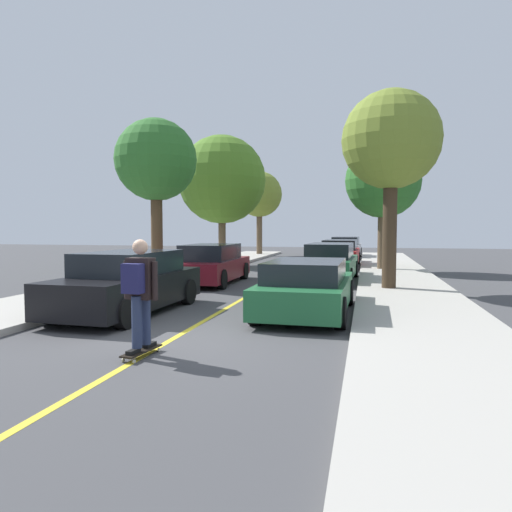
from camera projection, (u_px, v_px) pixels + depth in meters
name	position (u px, v px, depth m)	size (l,w,h in m)	color
ground	(171.00, 340.00, 8.21)	(80.00, 80.00, 0.00)	#424244
sidewalk_right	(443.00, 352.00, 7.18)	(2.84, 56.00, 0.14)	#ADA89E
center_line	(234.00, 304.00, 12.10)	(0.12, 39.20, 0.01)	gold
parked_car_left_nearest	(128.00, 283.00, 10.79)	(1.97, 4.53, 1.42)	black
parked_car_left_near	(212.00, 264.00, 16.58)	(1.92, 4.51, 1.39)	maroon
parked_car_right_nearest	(307.00, 288.00, 10.63)	(1.98, 4.39, 1.24)	#1E5B33
parked_car_right_near	(330.00, 263.00, 17.38)	(1.97, 4.72, 1.39)	#1E5B33
parked_car_right_far	(340.00, 253.00, 23.96)	(1.98, 4.72, 1.35)	maroon
parked_car_right_farthest	(346.00, 247.00, 30.49)	(2.01, 4.35, 1.38)	#B7B7BC
street_tree_left_nearest	(156.00, 161.00, 16.62)	(2.90, 2.90, 5.69)	#4C3823
street_tree_left_near	(222.00, 180.00, 24.18)	(4.54, 4.54, 6.58)	brown
street_tree_left_far	(259.00, 195.00, 32.66)	(3.16, 3.16, 5.75)	brown
street_tree_right_nearest	(391.00, 142.00, 14.04)	(2.96, 2.96, 5.95)	#3D2D1E
street_tree_right_near	(383.00, 181.00, 20.79)	(3.33, 3.33, 5.59)	brown
skateboard	(142.00, 351.00, 7.15)	(0.31, 0.86, 0.10)	black
skateboarder	(139.00, 288.00, 7.06)	(0.59, 0.71, 1.69)	black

